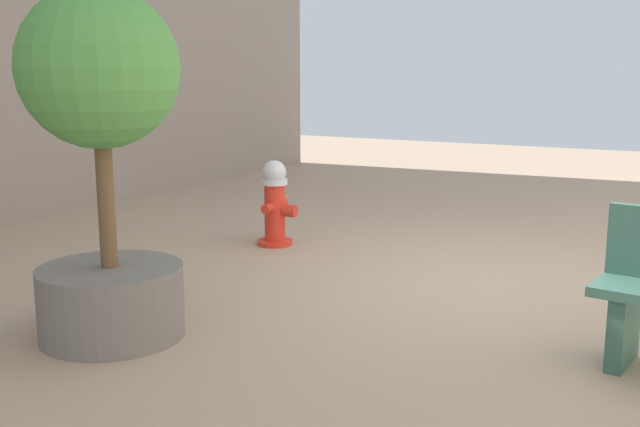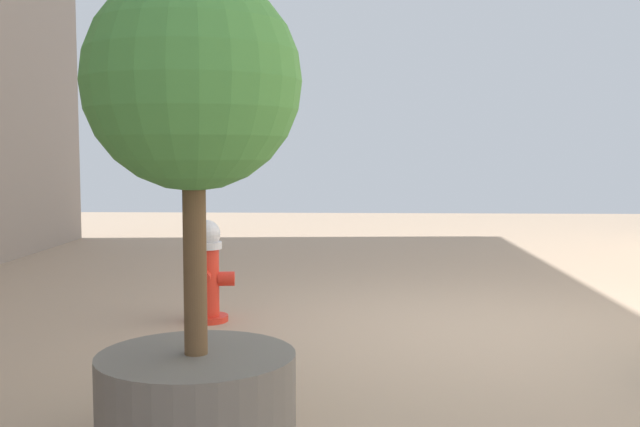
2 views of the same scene
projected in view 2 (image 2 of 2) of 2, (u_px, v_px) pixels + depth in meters
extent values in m
plane|color=tan|center=(481.00, 332.00, 5.98)|extent=(23.40, 23.40, 0.00)
cylinder|color=red|center=(207.00, 318.00, 6.35)|extent=(0.36, 0.36, 0.05)
cylinder|color=red|center=(207.00, 282.00, 6.33)|extent=(0.21, 0.21, 0.57)
cylinder|color=silver|center=(206.00, 245.00, 6.30)|extent=(0.26, 0.26, 0.06)
sphere|color=silver|center=(206.00, 234.00, 6.29)|extent=(0.24, 0.24, 0.24)
cylinder|color=red|center=(208.00, 271.00, 6.47)|extent=(0.11, 0.14, 0.09)
cylinder|color=red|center=(205.00, 277.00, 6.17)|extent=(0.11, 0.14, 0.09)
cylinder|color=red|center=(226.00, 279.00, 6.34)|extent=(0.15, 0.14, 0.12)
cylinder|color=slate|center=(197.00, 403.00, 3.57)|extent=(0.95, 0.95, 0.48)
cylinder|color=brown|center=(195.00, 252.00, 3.51)|extent=(0.11, 0.11, 0.98)
sphere|color=#4C9342|center=(192.00, 81.00, 3.45)|extent=(1.02, 1.02, 1.02)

